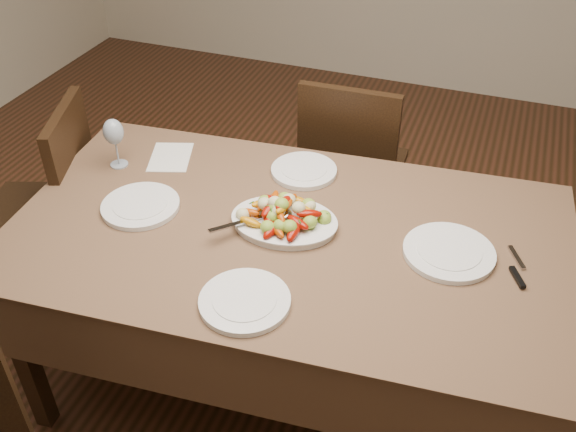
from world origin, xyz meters
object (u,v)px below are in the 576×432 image
at_px(dining_table, 288,312).
at_px(wine_glass, 115,142).
at_px(chair_far, 354,167).
at_px(chair_left, 39,213).
at_px(plate_near, 245,301).
at_px(plate_right, 449,252).
at_px(plate_far, 304,171).
at_px(serving_platter, 284,223).
at_px(plate_left, 141,206).

height_order(dining_table, wine_glass, wine_glass).
relative_size(dining_table, wine_glass, 8.98).
relative_size(chair_far, chair_left, 1.00).
xyz_separation_m(chair_left, plate_near, (1.13, -0.44, 0.29)).
distance_m(plate_right, plate_far, 0.64).
height_order(serving_platter, plate_right, serving_platter).
xyz_separation_m(plate_left, plate_right, (1.03, 0.12, 0.00)).
xyz_separation_m(plate_far, wine_glass, (-0.67, -0.19, 0.09)).
xyz_separation_m(chair_far, plate_far, (-0.06, -0.54, 0.29)).
bearing_deg(plate_near, serving_platter, 93.09).
height_order(chair_far, plate_near, chair_far).
height_order(chair_far, plate_left, chair_far).
relative_size(dining_table, chair_far, 1.94).
bearing_deg(dining_table, serving_platter, 134.64).
bearing_deg(plate_left, chair_left, 166.82).
xyz_separation_m(dining_table, serving_platter, (-0.02, 0.02, 0.39)).
bearing_deg(plate_far, wine_glass, -164.18).
relative_size(chair_left, plate_right, 3.31).
xyz_separation_m(chair_left, serving_platter, (1.11, -0.07, 0.30)).
relative_size(plate_left, plate_near, 1.01).
relative_size(dining_table, plate_near, 6.95).
xyz_separation_m(chair_far, plate_right, (0.51, -0.82, 0.29)).
bearing_deg(chair_far, wine_glass, 43.17).
bearing_deg(plate_far, dining_table, -79.42).
distance_m(dining_table, plate_right, 0.65).
relative_size(chair_far, plate_left, 3.55).
bearing_deg(plate_near, wine_glass, 145.17).
height_order(chair_left, plate_right, chair_left).
xyz_separation_m(plate_near, wine_glass, (-0.74, 0.51, 0.09)).
relative_size(serving_platter, wine_glass, 1.67).
xyz_separation_m(serving_platter, plate_near, (0.02, -0.38, -0.00)).
distance_m(dining_table, plate_far, 0.52).
distance_m(plate_right, plate_near, 0.66).
height_order(serving_platter, plate_far, serving_platter).
height_order(dining_table, plate_near, plate_near).
distance_m(plate_far, plate_near, 0.71).
bearing_deg(chair_far, serving_platter, 87.15).
relative_size(dining_table, serving_platter, 5.36).
distance_m(chair_far, plate_near, 1.28).
relative_size(chair_far, plate_near, 3.59).
bearing_deg(serving_platter, wine_glass, 169.35).
bearing_deg(wine_glass, plate_right, -4.26).
distance_m(plate_far, wine_glass, 0.71).
height_order(plate_left, plate_far, same).
bearing_deg(dining_table, plate_far, 100.58).
xyz_separation_m(chair_far, plate_left, (-0.52, -0.94, 0.29)).
distance_m(chair_left, plate_near, 1.25).
bearing_deg(serving_platter, chair_left, 176.57).
distance_m(serving_platter, plate_left, 0.50).
distance_m(chair_far, serving_platter, 0.91).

